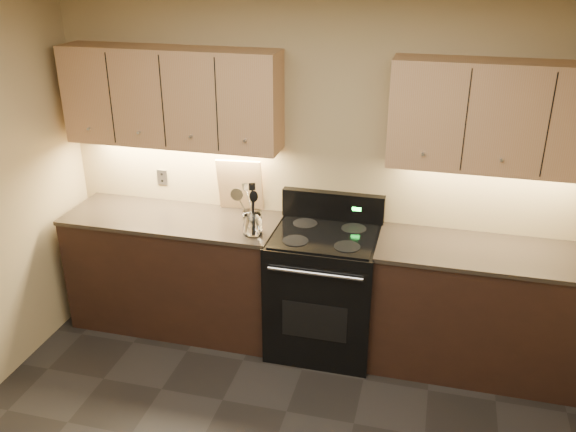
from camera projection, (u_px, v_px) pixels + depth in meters
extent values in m
plane|color=silver|center=(223.00, 4.00, 2.15)|extent=(4.00, 4.00, 0.00)
cube|color=tan|center=(324.00, 169.00, 4.45)|extent=(4.00, 0.04, 2.60)
cube|color=black|center=(177.00, 272.00, 4.77)|extent=(1.60, 0.60, 0.90)
cube|color=#3D3227|center=(172.00, 218.00, 4.59)|extent=(1.62, 0.62, 0.03)
cube|color=black|center=(479.00, 312.00, 4.26)|extent=(1.44, 0.60, 0.90)
cube|color=#3D3227|center=(487.00, 253.00, 4.07)|extent=(1.46, 0.62, 0.03)
cube|color=black|center=(324.00, 292.00, 4.48)|extent=(0.76, 0.65, 0.92)
cube|color=black|center=(325.00, 235.00, 4.29)|extent=(0.70, 0.60, 0.01)
cube|color=black|center=(333.00, 206.00, 4.50)|extent=(0.76, 0.07, 0.22)
cube|color=#19FF33|center=(357.00, 209.00, 4.42)|extent=(0.06, 0.00, 0.03)
cylinder|color=silver|center=(315.00, 274.00, 4.04)|extent=(0.65, 0.02, 0.02)
cube|color=black|center=(314.00, 322.00, 4.21)|extent=(0.46, 0.00, 0.28)
cylinder|color=black|center=(295.00, 241.00, 4.20)|extent=(0.18, 0.18, 0.00)
cylinder|color=black|center=(347.00, 246.00, 4.11)|extent=(0.18, 0.18, 0.00)
cylinder|color=black|center=(305.00, 223.00, 4.46)|extent=(0.18, 0.18, 0.00)
cylinder|color=black|center=(354.00, 228.00, 4.38)|extent=(0.18, 0.18, 0.00)
cube|color=#AC8056|center=(171.00, 97.00, 4.36)|extent=(1.60, 0.30, 0.70)
cube|color=#AC8056|center=(505.00, 117.00, 3.84)|extent=(1.44, 0.30, 0.70)
cube|color=#B2B5BA|center=(162.00, 177.00, 4.81)|extent=(0.08, 0.01, 0.12)
cylinder|color=white|center=(252.00, 223.00, 4.27)|extent=(0.16, 0.16, 0.17)
cylinder|color=white|center=(253.00, 233.00, 4.30)|extent=(0.13, 0.13, 0.02)
cube|color=tan|center=(240.00, 185.00, 4.60)|extent=(0.35, 0.16, 0.42)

